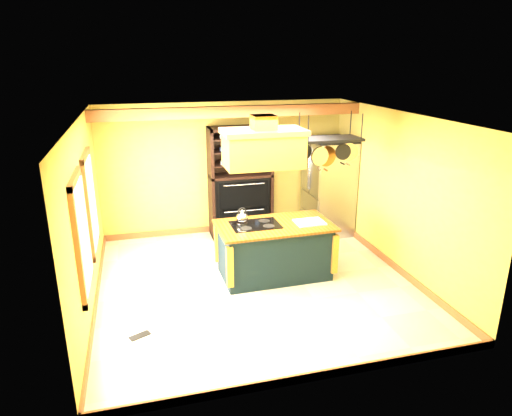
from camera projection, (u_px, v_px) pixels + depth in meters
name	position (u px, v px, depth m)	size (l,w,h in m)	color
floor	(255.00, 283.00, 7.51)	(5.00, 5.00, 0.00)	beige
ceiling	(255.00, 117.00, 6.66)	(5.00, 5.00, 0.00)	white
wall_back	(225.00, 169.00, 9.38)	(5.00, 0.02, 2.70)	gold
wall_front	(315.00, 276.00, 4.79)	(5.00, 0.02, 2.70)	gold
wall_left	(85.00, 219.00, 6.48)	(0.02, 5.00, 2.70)	gold
wall_right	(398.00, 193.00, 7.69)	(0.02, 5.00, 2.70)	gold
ceiling_beam	(231.00, 112.00, 8.25)	(5.00, 0.15, 0.20)	#96572E
window_near	(82.00, 235.00, 5.74)	(0.06, 1.06, 1.56)	#96572E
window_far	(91.00, 203.00, 7.03)	(0.06, 1.06, 1.56)	#96572E
kitchen_island	(274.00, 249.00, 7.64)	(1.92, 1.10, 1.11)	black
range_hood	(263.00, 146.00, 7.03)	(1.28, 0.72, 0.80)	gold
pot_rack	(329.00, 145.00, 7.32)	(1.07, 0.50, 0.88)	black
refrigerator	(328.00, 188.00, 9.46)	(0.84, 0.99, 1.94)	#999AA1
hutch	(240.00, 193.00, 9.37)	(1.26, 0.58, 2.24)	black
floor_register	(140.00, 336.00, 6.08)	(0.28, 0.12, 0.01)	black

